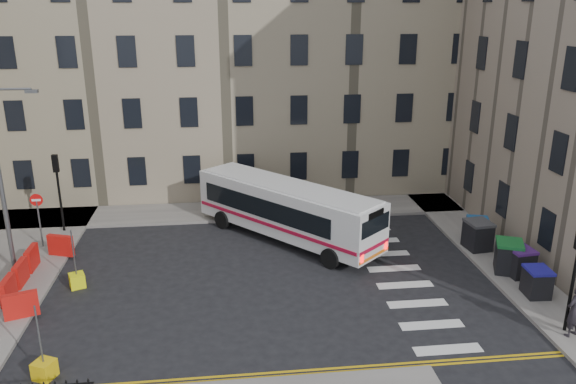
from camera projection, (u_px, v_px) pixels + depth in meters
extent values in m
plane|color=black|center=(308.00, 277.00, 24.70)|extent=(120.00, 120.00, 0.00)
cube|color=slate|center=(183.00, 213.00, 32.14)|extent=(36.00, 3.20, 0.15)
cube|color=slate|center=(466.00, 232.00, 29.43)|extent=(2.40, 26.00, 0.15)
cube|color=gray|center=(166.00, 61.00, 36.05)|extent=(38.00, 10.50, 16.00)
cylinder|color=black|center=(571.00, 290.00, 19.90)|extent=(0.12, 0.12, 3.20)
cylinder|color=black|center=(61.00, 202.00, 28.98)|extent=(0.12, 0.12, 3.20)
cube|color=black|center=(55.00, 163.00, 28.33)|extent=(0.28, 0.22, 0.90)
cylinder|color=#595B5E|center=(1.00, 184.00, 23.87)|extent=(0.20, 0.20, 8.00)
cylinder|color=#595B5E|center=(40.00, 223.00, 27.16)|extent=(0.08, 0.08, 2.40)
cube|color=red|center=(35.00, 194.00, 26.69)|extent=(0.60, 0.04, 0.60)
cube|color=red|center=(8.00, 290.00, 22.23)|extent=(0.25, 1.25, 1.00)
cube|color=red|center=(21.00, 273.00, 23.64)|extent=(0.25, 1.25, 1.00)
cube|color=red|center=(32.00, 258.00, 25.06)|extent=(0.25, 1.25, 1.00)
cube|color=red|center=(61.00, 245.00, 26.38)|extent=(1.26, 0.66, 1.00)
cube|color=red|center=(21.00, 305.00, 21.10)|extent=(1.26, 0.66, 1.00)
cube|color=silver|center=(287.00, 208.00, 28.25)|extent=(8.80, 9.48, 2.40)
cube|color=black|center=(263.00, 209.00, 27.63)|extent=(5.65, 6.35, 0.96)
cube|color=black|center=(295.00, 197.00, 29.35)|extent=(5.65, 6.35, 0.96)
cube|color=black|center=(217.00, 183.00, 31.52)|extent=(1.62, 1.45, 1.06)
cube|color=black|center=(376.00, 225.00, 24.75)|extent=(1.62, 1.45, 0.77)
cube|color=maroon|center=(270.00, 225.00, 27.57)|extent=(6.91, 7.77, 0.17)
cube|color=maroon|center=(302.00, 213.00, 29.29)|extent=(6.91, 7.77, 0.17)
cube|color=#FF0C0C|center=(362.00, 259.00, 24.47)|extent=(0.19, 0.18, 0.38)
cube|color=#FF0C0C|center=(386.00, 246.00, 25.83)|extent=(0.19, 0.18, 0.38)
cylinder|color=black|center=(222.00, 220.00, 30.02)|extent=(0.84, 0.90, 0.96)
cylinder|color=black|center=(254.00, 208.00, 31.72)|extent=(0.84, 0.90, 0.96)
cylinder|color=black|center=(330.00, 258.00, 25.41)|extent=(0.84, 0.90, 0.96)
cylinder|color=black|center=(361.00, 243.00, 27.10)|extent=(0.84, 0.90, 0.96)
cube|color=black|center=(537.00, 283.00, 22.69)|extent=(0.95, 1.08, 1.07)
cube|color=navy|center=(539.00, 270.00, 22.50)|extent=(0.99, 1.13, 0.11)
cube|color=black|center=(519.00, 263.00, 24.40)|extent=(1.05, 1.18, 1.15)
cube|color=#451C6A|center=(521.00, 250.00, 24.20)|extent=(1.10, 1.24, 0.12)
cube|color=black|center=(508.00, 258.00, 24.74)|extent=(1.44, 1.53, 1.28)
cube|color=#17682A|center=(510.00, 243.00, 24.52)|extent=(1.51, 1.61, 0.13)
cube|color=black|center=(478.00, 236.00, 27.10)|extent=(1.17, 1.32, 1.26)
cube|color=#39393C|center=(479.00, 223.00, 26.88)|extent=(1.23, 1.38, 0.13)
cube|color=black|center=(477.00, 232.00, 27.73)|extent=(1.23, 1.33, 1.16)
cube|color=#154B87|center=(479.00, 220.00, 27.53)|extent=(1.29, 1.39, 0.12)
imported|color=black|center=(575.00, 311.00, 19.76)|extent=(0.85, 0.72, 1.97)
cube|color=#E3EA0D|center=(77.00, 280.00, 23.75)|extent=(0.78, 0.78, 0.60)
cube|color=#DFB50D|center=(45.00, 369.00, 17.92)|extent=(0.80, 0.80, 0.60)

